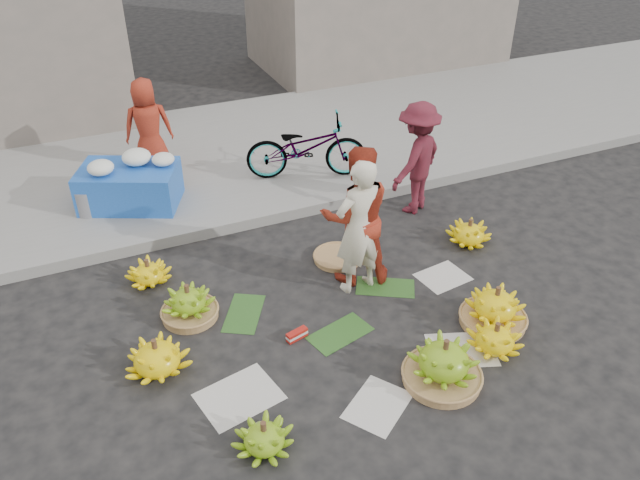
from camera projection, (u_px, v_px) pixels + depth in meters
name	position (u px, v px, depth m)	size (l,w,h in m)	color
ground	(340.00, 319.00, 6.55)	(80.00, 80.00, 0.00)	black
curb	(269.00, 215.00, 8.19)	(40.00, 0.25, 0.15)	gray
sidewalk	(224.00, 153.00, 9.81)	(40.00, 4.00, 0.12)	gray
newspaper_scatter	(376.00, 369.00, 5.93)	(3.20, 1.80, 0.00)	silver
banana_leaves	(324.00, 310.00, 6.67)	(2.00, 1.00, 0.00)	#214C19
banana_bunch_0	(157.00, 357.00, 5.84)	(0.69, 0.69, 0.38)	yellow
banana_bunch_1	(264.00, 437.00, 5.11)	(0.50, 0.50, 0.31)	#629915
banana_bunch_2	(444.00, 363.00, 5.70)	(0.78, 0.78, 0.49)	olive
banana_bunch_3	(495.00, 338.00, 6.09)	(0.62, 0.62, 0.34)	yellow
banana_bunch_4	(495.00, 308.00, 6.39)	(0.79, 0.79, 0.46)	olive
banana_bunch_5	(469.00, 233.00, 7.70)	(0.67, 0.67, 0.34)	yellow
banana_bunch_6	(189.00, 304.00, 6.49)	(0.59, 0.59, 0.41)	olive
banana_bunch_7	(149.00, 273.00, 7.03)	(0.55, 0.55, 0.31)	yellow
basket_spare	(337.00, 258.00, 7.45)	(0.56, 0.56, 0.06)	olive
incense_stack	(297.00, 335.00, 6.27)	(0.23, 0.07, 0.09)	#AA1912
vendor_cream	(359.00, 228.00, 6.60)	(0.57, 0.38, 1.57)	beige
vendor_red	(356.00, 216.00, 6.73)	(0.79, 0.62, 1.63)	#AE321A
man_striped	(417.00, 158.00, 8.07)	(0.98, 0.56, 1.51)	maroon
flower_table	(130.00, 184.00, 8.20)	(1.46, 1.23, 0.73)	blue
grey_bucket	(87.00, 201.00, 8.06)	(0.31, 0.31, 0.35)	slate
flower_vendor	(148.00, 127.00, 8.81)	(0.67, 0.44, 1.38)	#AE321A
bicycle	(306.00, 147.00, 8.79)	(1.70, 0.59, 0.89)	gray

